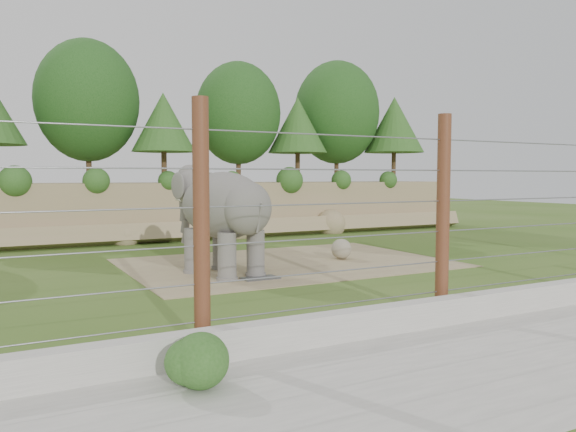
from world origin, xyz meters
name	(u,v)px	position (x,y,z in m)	size (l,w,h in m)	color
ground	(323,279)	(0.00, 0.00, 0.00)	(90.00, 90.00, 0.00)	#385B19
back_embankment	(192,151)	(0.59, 12.68, 3.97)	(30.00, 5.52, 8.77)	#96875C
dirt_patch	(287,263)	(0.50, 3.00, 0.01)	(10.00, 7.00, 0.02)	#947C5E
drain_grate	(260,278)	(-1.49, 0.83, 0.04)	(1.00, 0.60, 0.03)	#262628
elephant	(224,221)	(-2.09, 1.93, 1.53)	(1.62, 3.77, 3.05)	#5E5B55
stone_ball	(341,249)	(2.47, 2.82, 0.36)	(0.68, 0.68, 0.68)	gray
retaining_wall	(460,309)	(0.00, -5.00, 0.25)	(26.00, 0.35, 0.50)	#ACA9A1
walkway	(552,349)	(0.00, -7.00, 0.01)	(26.00, 4.00, 0.01)	#ACA9A1
barrier_fence	(443,216)	(0.00, -4.50, 2.00)	(20.26, 0.26, 4.00)	#5C2B1D
walkway_shrub	(188,358)	(-5.66, -5.80, 0.40)	(0.77, 0.77, 0.77)	#29591C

